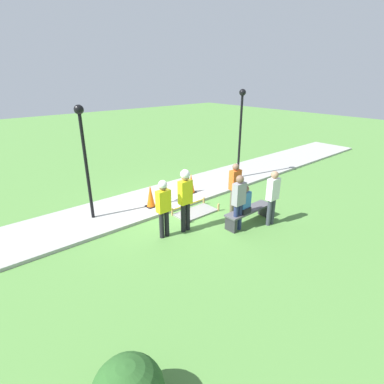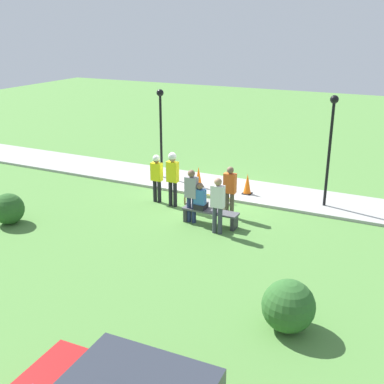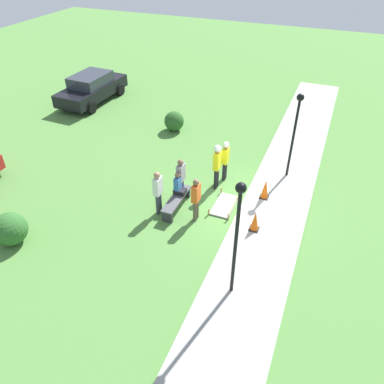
% 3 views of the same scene
% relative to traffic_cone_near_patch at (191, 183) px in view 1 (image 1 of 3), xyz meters
% --- Properties ---
extents(ground_plane, '(60.00, 60.00, 0.00)m').
position_rel_traffic_cone_near_patch_xyz_m(ground_plane, '(1.30, 0.81, -0.48)').
color(ground_plane, '#51843D').
extents(sidewalk, '(28.00, 2.43, 0.10)m').
position_rel_traffic_cone_near_patch_xyz_m(sidewalk, '(1.30, -0.41, -0.43)').
color(sidewalk, '#9E9E99').
rests_on(sidewalk, ground_plane).
extents(wet_concrete_patch, '(1.50, 0.80, 0.28)m').
position_rel_traffic_cone_near_patch_xyz_m(wet_concrete_patch, '(0.97, 1.39, -0.44)').
color(wet_concrete_patch, gray).
rests_on(wet_concrete_patch, ground_plane).
extents(traffic_cone_near_patch, '(0.34, 0.34, 0.77)m').
position_rel_traffic_cone_near_patch_xyz_m(traffic_cone_near_patch, '(0.00, 0.00, 0.00)').
color(traffic_cone_near_patch, black).
rests_on(traffic_cone_near_patch, sidewalk).
extents(traffic_cone_far_patch, '(0.34, 0.34, 0.80)m').
position_rel_traffic_cone_near_patch_xyz_m(traffic_cone_far_patch, '(1.95, 0.10, 0.02)').
color(traffic_cone_far_patch, black).
rests_on(traffic_cone_far_patch, sidewalk).
extents(park_bench, '(1.83, 0.44, 0.49)m').
position_rel_traffic_cone_near_patch_xyz_m(park_bench, '(0.15, 3.02, -0.13)').
color(park_bench, '#2D2D33').
rests_on(park_bench, ground_plane).
extents(person_seated_on_bench, '(0.36, 0.44, 0.89)m').
position_rel_traffic_cone_near_patch_xyz_m(person_seated_on_bench, '(0.49, 3.07, 0.36)').
color(person_seated_on_bench, black).
rests_on(person_seated_on_bench, park_bench).
extents(worker_supervisor, '(0.40, 0.25, 1.75)m').
position_rel_traffic_cone_near_patch_xyz_m(worker_supervisor, '(2.71, 1.98, 0.56)').
color(worker_supervisor, black).
rests_on(worker_supervisor, ground_plane).
extents(worker_assistant, '(0.40, 0.28, 1.95)m').
position_rel_traffic_cone_near_patch_xyz_m(worker_assistant, '(2.00, 2.10, 0.71)').
color(worker_assistant, black).
rests_on(worker_assistant, ground_plane).
extents(bystander_in_orange_shirt, '(0.40, 0.23, 1.73)m').
position_rel_traffic_cone_near_patch_xyz_m(bystander_in_orange_shirt, '(-0.14, 2.13, 0.50)').
color(bystander_in_orange_shirt, brown).
rests_on(bystander_in_orange_shirt, ground_plane).
extents(bystander_in_gray_shirt, '(0.40, 0.23, 1.77)m').
position_rel_traffic_cone_near_patch_xyz_m(bystander_in_gray_shirt, '(-0.30, 3.53, 0.53)').
color(bystander_in_gray_shirt, '#383D47').
rests_on(bystander_in_gray_shirt, ground_plane).
extents(bystander_in_white_shirt, '(0.40, 0.23, 1.77)m').
position_rel_traffic_cone_near_patch_xyz_m(bystander_in_white_shirt, '(0.79, 3.11, 0.53)').
color(bystander_in_white_shirt, navy).
rests_on(bystander_in_white_shirt, ground_plane).
extents(lamppost_near, '(0.28, 0.28, 3.57)m').
position_rel_traffic_cone_near_patch_xyz_m(lamppost_near, '(3.86, -0.41, 1.99)').
color(lamppost_near, black).
rests_on(lamppost_near, sidewalk).
extents(lamppost_far, '(0.28, 0.28, 3.81)m').
position_rel_traffic_cone_near_patch_xyz_m(lamppost_far, '(-2.82, -0.05, 2.12)').
color(lamppost_far, black).
rests_on(lamppost_far, sidewalk).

